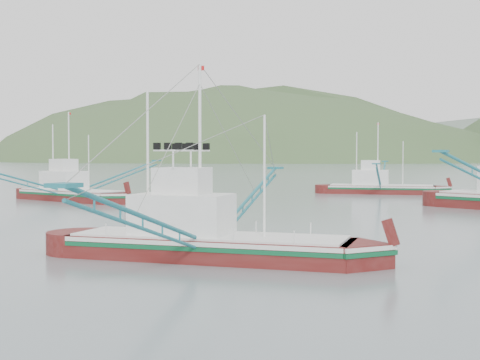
% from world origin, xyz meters
% --- Properties ---
extents(ground, '(1200.00, 1200.00, 0.00)m').
position_xyz_m(ground, '(0.00, 0.00, 0.00)').
color(ground, slate).
rests_on(ground, ground).
extents(main_boat, '(13.20, 23.16, 9.42)m').
position_xyz_m(main_boat, '(2.51, -2.84, 1.52)').
color(main_boat, '#500F0D').
rests_on(main_boat, ground).
extents(bg_boat_far, '(12.73, 22.09, 9.04)m').
position_xyz_m(bg_boat_far, '(-2.22, 48.73, 1.56)').
color(bg_boat_far, '#500F0D').
rests_on(bg_boat_far, ground).
extents(bg_boat_left, '(13.54, 23.40, 9.60)m').
position_xyz_m(bg_boat_left, '(-27.36, 23.88, 1.70)').
color(bg_boat_left, '#500F0D').
rests_on(bg_boat_left, ground).
extents(headland_left, '(448.00, 308.00, 210.00)m').
position_xyz_m(headland_left, '(-180.00, 360.00, 0.00)').
color(headland_left, '#37532A').
rests_on(headland_left, ground).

